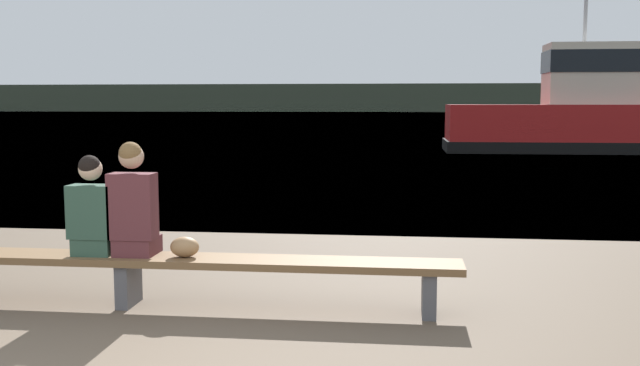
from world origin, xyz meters
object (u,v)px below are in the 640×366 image
at_px(person_right, 133,204).
at_px(tugboat_red, 580,118).
at_px(person_left, 93,211).
at_px(shopping_bag, 185,247).
at_px(bench_main, 128,265).

bearing_deg(person_right, tugboat_red, 67.43).
relative_size(person_left, person_right, 0.88).
height_order(person_right, shopping_bag, person_right).
xyz_separation_m(bench_main, tugboat_red, (9.17, 21.90, 0.91)).
height_order(bench_main, person_right, person_right).
distance_m(shopping_bag, tugboat_red, 23.56).
height_order(person_right, tugboat_red, tugboat_red).
distance_m(bench_main, person_left, 0.59).
relative_size(bench_main, shopping_bag, 22.90).
distance_m(person_right, shopping_bag, 0.60).
relative_size(bench_main, person_left, 6.59).
relative_size(person_left, shopping_bag, 3.47).
xyz_separation_m(person_left, shopping_bag, (0.86, -0.00, -0.31)).
bearing_deg(person_right, bench_main, 177.66).
bearing_deg(person_right, person_left, 179.55).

